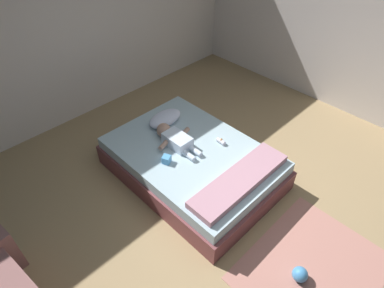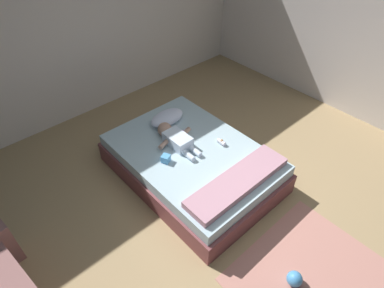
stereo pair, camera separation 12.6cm
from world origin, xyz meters
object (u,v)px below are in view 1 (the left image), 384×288
at_px(toy_ball, 300,274).
at_px(baby, 174,138).
at_px(bed, 192,163).
at_px(baby_bottle, 221,141).
at_px(pillow, 165,118).
at_px(toy_block, 166,159).
at_px(toothbrush, 181,131).

bearing_deg(toy_ball, baby, 84.84).
distance_m(baby, toy_ball, 1.98).
xyz_separation_m(bed, toy_ball, (-0.23, -1.68, -0.12)).
height_order(baby, baby_bottle, baby).
xyz_separation_m(pillow, toy_block, (-0.47, -0.56, -0.03)).
xyz_separation_m(toothbrush, baby_bottle, (0.20, -0.51, 0.02)).
bearing_deg(bed, toy_ball, -97.89).
distance_m(bed, baby_bottle, 0.45).
bearing_deg(toy_block, toy_ball, -86.23).
bearing_deg(pillow, toothbrush, -83.98).
height_order(pillow, baby, baby).
bearing_deg(toothbrush, toy_block, -148.89).
relative_size(toy_ball, toy_block, 1.25).
distance_m(pillow, toothbrush, 0.27).
bearing_deg(toy_ball, bed, 82.11).
height_order(baby, toothbrush, baby).
bearing_deg(toy_ball, pillow, 81.25).
bearing_deg(baby, toy_block, -146.88).
distance_m(baby, toy_block, 0.35).
bearing_deg(baby, bed, -76.66).
bearing_deg(pillow, toy_block, -129.99).
bearing_deg(bed, pillow, 78.94).
relative_size(bed, baby, 3.01).
height_order(pillow, toy_ball, pillow).
relative_size(bed, toy_block, 17.29).
height_order(bed, toothbrush, toothbrush).
height_order(bed, toy_block, toy_block).
relative_size(pillow, toy_block, 4.02).
xyz_separation_m(pillow, baby, (-0.18, -0.37, -0.01)).
bearing_deg(baby, toothbrush, 28.16).
distance_m(bed, toothbrush, 0.45).
xyz_separation_m(baby, toy_block, (-0.29, -0.19, -0.03)).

